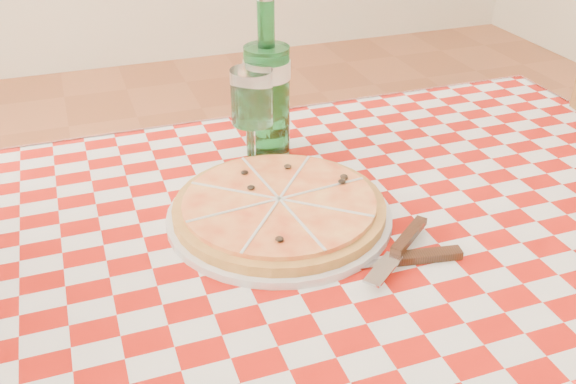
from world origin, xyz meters
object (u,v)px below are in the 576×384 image
(pizza_plate, at_px, (279,207))
(wine_glass, at_px, (253,121))
(dining_table, at_px, (316,310))
(water_bottle, at_px, (267,78))

(pizza_plate, xyz_separation_m, wine_glass, (0.01, 0.15, 0.06))
(pizza_plate, bearing_deg, dining_table, -76.18)
(wine_glass, bearing_deg, water_bottle, 46.69)
(dining_table, bearing_deg, water_bottle, 85.03)
(water_bottle, bearing_deg, pizza_plate, -103.63)
(water_bottle, distance_m, wine_glass, 0.07)
(dining_table, xyz_separation_m, wine_glass, (-0.01, 0.24, 0.18))
(dining_table, bearing_deg, pizza_plate, 103.82)
(dining_table, relative_size, pizza_plate, 3.84)
(dining_table, xyz_separation_m, pizza_plate, (-0.02, 0.09, 0.12))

